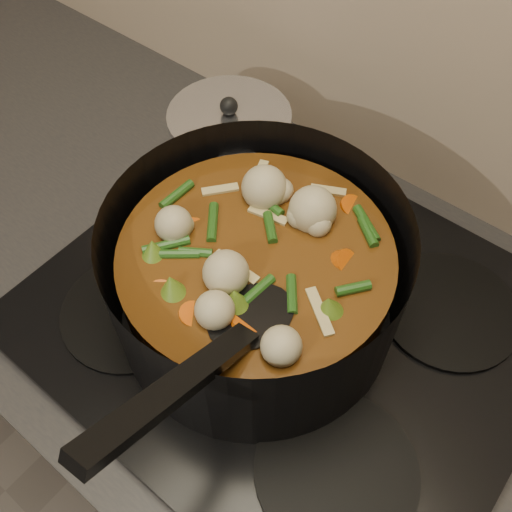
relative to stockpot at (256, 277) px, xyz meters
The scene contains 4 objects.
counter 0.55m from the stockpot, 41.44° to the left, with size 2.64×0.64×0.91m.
stovetop 0.10m from the stockpot, 41.44° to the left, with size 0.62×0.54×0.03m.
stockpot is the anchor object (origin of this frame).
saucepan 0.25m from the stockpot, 137.35° to the left, with size 0.18×0.18×0.14m.
Camera 1 is at (0.21, 1.60, 1.57)m, focal length 40.00 mm.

